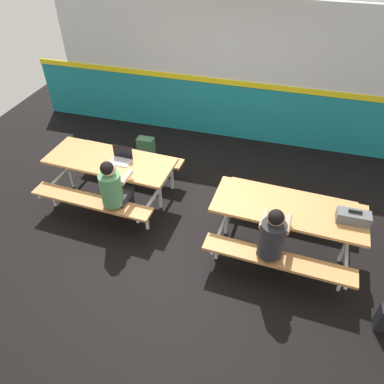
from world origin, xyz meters
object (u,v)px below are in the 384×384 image
object	(u,v)px
picnic_table_right	(287,217)
laptop_silver	(121,158)
backpack_dark	(146,149)
student_nearer	(114,188)
toolbox_grey	(353,217)
student_further	(272,237)
picnic_table_left	(111,168)

from	to	relation	value
picnic_table_right	laptop_silver	distance (m)	2.57
laptop_silver	backpack_dark	xyz separation A→B (m)	(-0.09, 1.15, -0.57)
picnic_table_right	student_nearer	distance (m)	2.38
student_nearer	toolbox_grey	xyz separation A→B (m)	(3.14, 0.18, 0.10)
student_further	laptop_silver	world-z (taller)	student_further
student_further	student_nearer	bearing A→B (deg)	171.56
picnic_table_right	laptop_silver	size ratio (longest dim) A/B	6.05
picnic_table_right	toolbox_grey	xyz separation A→B (m)	(0.77, -0.04, 0.24)
laptop_silver	backpack_dark	world-z (taller)	laptop_silver
student_nearer	backpack_dark	world-z (taller)	student_nearer
picnic_table_right	backpack_dark	size ratio (longest dim) A/B	4.56
picnic_table_right	backpack_dark	distance (m)	3.05
laptop_silver	backpack_dark	bearing A→B (deg)	94.44
student_further	backpack_dark	world-z (taller)	student_further
toolbox_grey	backpack_dark	xyz separation A→B (m)	(-3.39, 1.57, -0.60)
picnic_table_right	student_nearer	size ratio (longest dim) A/B	1.66
student_nearer	student_further	distance (m)	2.24
laptop_silver	backpack_dark	size ratio (longest dim) A/B	0.75
picnic_table_right	student_further	bearing A→B (deg)	-105.24
toolbox_grey	backpack_dark	distance (m)	3.78
picnic_table_right	student_further	xyz separation A→B (m)	(-0.15, -0.55, 0.13)
picnic_table_left	laptop_silver	size ratio (longest dim) A/B	6.05
picnic_table_left	student_nearer	size ratio (longest dim) A/B	1.66
student_nearer	toolbox_grey	world-z (taller)	student_nearer
student_further	laptop_silver	xyz separation A→B (m)	(-2.38, 0.93, 0.08)
picnic_table_left	picnic_table_right	distance (m)	2.74
toolbox_grey	backpack_dark	world-z (taller)	toolbox_grey
student_nearer	backpack_dark	distance (m)	1.84
student_nearer	toolbox_grey	size ratio (longest dim) A/B	3.02
picnic_table_right	student_nearer	bearing A→B (deg)	-174.70
picnic_table_right	toolbox_grey	world-z (taller)	toolbox_grey
picnic_table_left	toolbox_grey	distance (m)	3.52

